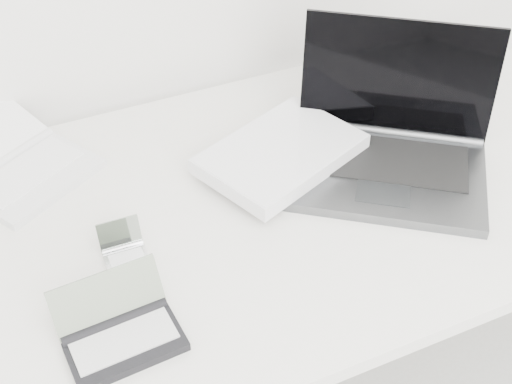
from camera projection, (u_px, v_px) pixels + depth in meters
name	position (u px, v px, depth m)	size (l,w,h in m)	color
desk	(262.00, 217.00, 1.39)	(1.60, 0.80, 0.73)	white
laptop_large	(347.00, 149.00, 1.40)	(0.61, 0.49, 0.26)	#525457
netbook_open_white	(18.00, 166.00, 1.40)	(0.36, 0.38, 0.06)	white
pda_silver	(125.00, 253.00, 1.23)	(0.08, 0.08, 0.06)	silver
palmtop_charcoal	(121.00, 333.00, 1.09)	(0.18, 0.15, 0.09)	black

